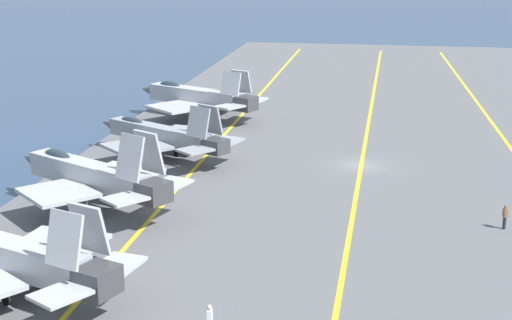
% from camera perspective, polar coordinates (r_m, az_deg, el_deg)
% --- Properties ---
extents(ground_plane, '(2000.00, 2000.00, 0.00)m').
position_cam_1_polar(ground_plane, '(74.08, 7.65, -0.70)').
color(ground_plane, navy).
extents(carrier_deck, '(177.86, 55.00, 0.40)m').
position_cam_1_polar(carrier_deck, '(74.02, 7.65, -0.55)').
color(carrier_deck, '#565659').
rests_on(carrier_deck, ground).
extents(deck_stripe_centerline, '(160.07, 0.36, 0.01)m').
position_cam_1_polar(deck_stripe_centerline, '(73.96, 7.66, -0.40)').
color(deck_stripe_centerline, yellow).
rests_on(deck_stripe_centerline, carrier_deck).
extents(deck_stripe_edge_line, '(160.07, 1.21, 0.01)m').
position_cam_1_polar(deck_stripe_edge_line, '(76.00, -3.80, 0.15)').
color(deck_stripe_edge_line, yellow).
rests_on(deck_stripe_edge_line, carrier_deck).
extents(parked_jet_nearest, '(13.33, 16.35, 6.37)m').
position_cam_1_polar(parked_jet_nearest, '(48.71, -17.48, -6.66)').
color(parked_jet_nearest, '#A8AAAF').
rests_on(parked_jet_nearest, carrier_deck).
extents(parked_jet_second, '(12.66, 16.25, 6.99)m').
position_cam_1_polar(parked_jet_second, '(62.03, -11.90, -1.05)').
color(parked_jet_second, '#A8AAAF').
rests_on(parked_jet_second, carrier_deck).
extents(parked_jet_third, '(12.86, 16.30, 5.86)m').
position_cam_1_polar(parked_jet_third, '(75.90, -6.83, 1.83)').
color(parked_jet_third, gray).
rests_on(parked_jet_third, carrier_deck).
extents(parked_jet_fourth, '(13.53, 16.88, 6.15)m').
position_cam_1_polar(parked_jet_fourth, '(92.88, -4.34, 4.62)').
color(parked_jet_fourth, '#A8AAAF').
rests_on(parked_jet_fourth, carrier_deck).
extents(crew_white_vest, '(0.39, 0.27, 1.74)m').
position_cam_1_polar(crew_white_vest, '(42.53, -3.38, -11.42)').
color(crew_white_vest, '#232328').
rests_on(crew_white_vest, carrier_deck).
extents(crew_brown_vest, '(0.44, 0.37, 1.84)m').
position_cam_1_polar(crew_brown_vest, '(59.89, 17.66, -3.89)').
color(crew_brown_vest, '#232328').
rests_on(crew_brown_vest, carrier_deck).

